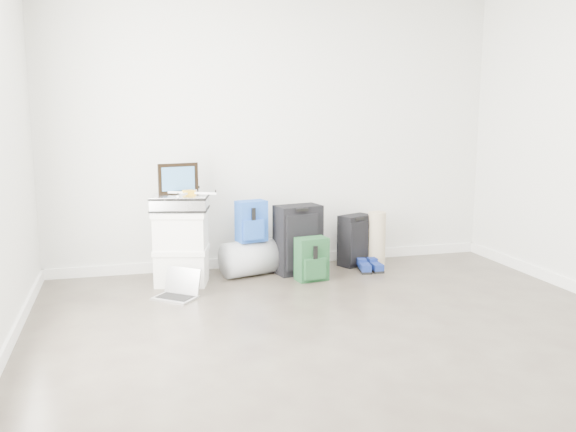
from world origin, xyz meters
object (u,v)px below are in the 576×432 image
object	(u,v)px
duffel_bag	(251,258)
large_suitcase	(298,240)
carry_on	(355,240)
laptop	(178,291)
briefcase	(180,203)
boxes_stack	(181,247)

from	to	relation	value
duffel_bag	large_suitcase	xyz separation A→B (m)	(0.45, -0.05, 0.16)
large_suitcase	carry_on	xyz separation A→B (m)	(0.64, 0.14, -0.07)
large_suitcase	laptop	distance (m)	1.31
large_suitcase	carry_on	size ratio (longest dim) A/B	1.28
laptop	briefcase	bearing A→B (deg)	120.25
boxes_stack	carry_on	distance (m)	1.77
boxes_stack	large_suitcase	distance (m)	1.12
large_suitcase	duffel_bag	bearing A→B (deg)	162.48
boxes_stack	laptop	size ratio (longest dim) A/B	1.62
boxes_stack	briefcase	bearing A→B (deg)	0.00
boxes_stack	briefcase	size ratio (longest dim) A/B	1.38
briefcase	carry_on	bearing A→B (deg)	20.31
boxes_stack	large_suitcase	world-z (taller)	boxes_stack
carry_on	laptop	world-z (taller)	carry_on
duffel_bag	laptop	size ratio (longest dim) A/B	1.32
briefcase	large_suitcase	bearing A→B (deg)	16.97
large_suitcase	boxes_stack	bearing A→B (deg)	172.41
briefcase	laptop	distance (m)	0.80
boxes_stack	duffel_bag	world-z (taller)	boxes_stack
briefcase	duffel_bag	xyz separation A→B (m)	(0.66, 0.12, -0.57)
briefcase	carry_on	distance (m)	1.83
boxes_stack	laptop	bearing A→B (deg)	-85.69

